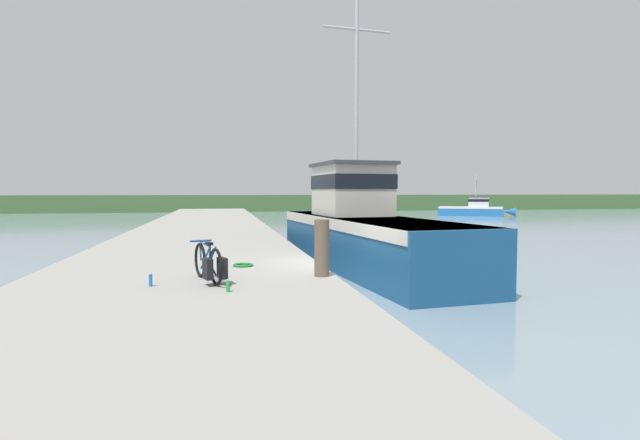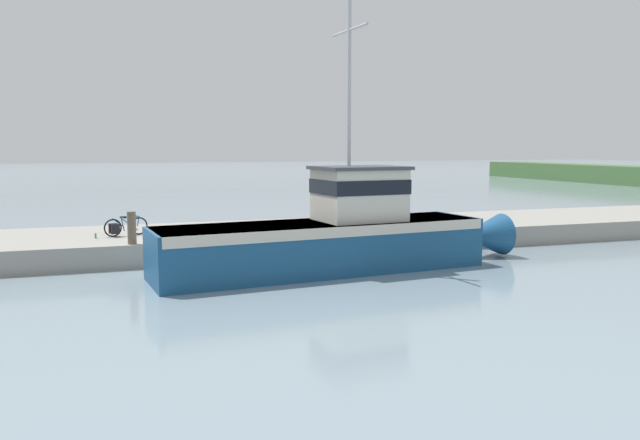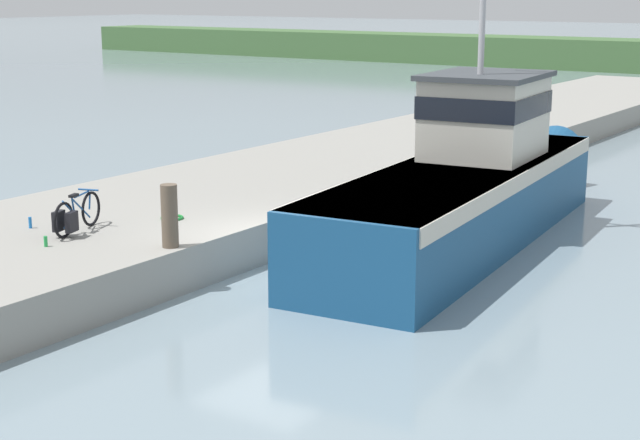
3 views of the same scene
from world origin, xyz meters
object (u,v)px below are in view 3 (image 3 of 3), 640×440
at_px(bicycle_touring, 74,216).
at_px(water_bottle_on_curb, 46,241).
at_px(mooring_post, 170,216).
at_px(water_bottle_by_bike, 30,223).
at_px(fishing_boat_main, 471,181).

xyz_separation_m(bicycle_touring, water_bottle_on_curb, (0.33, -1.00, -0.26)).
bearing_deg(mooring_post, water_bottle_by_bike, -171.92).
distance_m(fishing_boat_main, water_bottle_by_bike, 9.66).
bearing_deg(water_bottle_on_curb, mooring_post, 33.48).
bearing_deg(water_bottle_by_bike, water_bottle_on_curb, -30.01).
relative_size(mooring_post, water_bottle_by_bike, 5.19).
relative_size(fishing_boat_main, water_bottle_by_bike, 61.68).
bearing_deg(water_bottle_by_bike, mooring_post, 8.08).
distance_m(bicycle_touring, mooring_post, 2.30).
bearing_deg(water_bottle_on_curb, fishing_boat_main, 60.21).
xyz_separation_m(fishing_boat_main, water_bottle_on_curb, (-4.73, -8.27, -0.33)).
xyz_separation_m(bicycle_touring, water_bottle_by_bike, (-1.08, -0.19, -0.24)).
height_order(bicycle_touring, water_bottle_on_curb, bicycle_touring).
height_order(mooring_post, water_bottle_by_bike, mooring_post).
height_order(bicycle_touring, water_bottle_by_bike, bicycle_touring).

